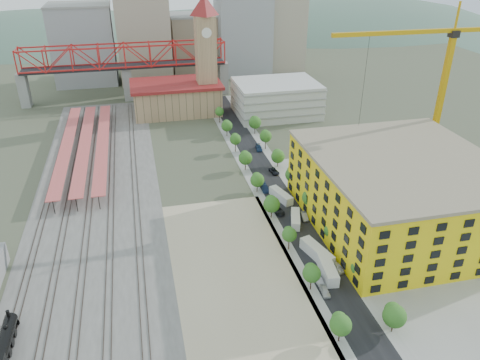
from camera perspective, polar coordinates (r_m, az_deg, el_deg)
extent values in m
plane|color=#474C38|center=(133.85, -1.71, -2.91)|extent=(400.00, 400.00, 0.00)
cube|color=#605E59|center=(147.96, -16.90, -1.01)|extent=(36.00, 165.00, 0.06)
cube|color=tan|center=(107.72, -0.44, -11.43)|extent=(28.00, 67.00, 0.06)
cube|color=black|center=(149.99, 3.15, 0.63)|extent=(12.00, 170.00, 0.06)
cube|color=gray|center=(148.70, 1.11, 0.41)|extent=(3.00, 170.00, 0.04)
cube|color=gray|center=(151.48, 5.15, 0.84)|extent=(3.00, 170.00, 0.04)
cube|color=gray|center=(133.36, 19.50, -4.77)|extent=(50.00, 90.00, 0.06)
cube|color=#382B23|center=(150.02, -22.48, -1.54)|extent=(0.12, 160.00, 0.18)
cube|color=#382B23|center=(149.75, -21.94, -1.49)|extent=(0.12, 160.00, 0.18)
cube|color=#382B23|center=(148.99, -20.23, -1.31)|extent=(0.12, 160.00, 0.18)
cube|color=#382B23|center=(148.77, -19.68, -1.26)|extent=(0.12, 160.00, 0.18)
cube|color=#382B23|center=(148.19, -17.94, -1.08)|extent=(0.12, 160.00, 0.18)
cube|color=#382B23|center=(148.04, -17.39, -1.02)|extent=(0.12, 160.00, 0.18)
cube|color=#382B23|center=(147.64, -15.64, -0.84)|extent=(0.12, 160.00, 0.18)
cube|color=#382B23|center=(147.54, -15.09, -0.79)|extent=(0.12, 160.00, 0.18)
cube|color=#382B23|center=(147.30, -12.94, -0.56)|extent=(0.12, 160.00, 0.18)
cube|color=#382B23|center=(147.27, -12.38, -0.51)|extent=(0.12, 160.00, 0.18)
cube|color=#CE4F52|center=(172.49, -20.37, 4.03)|extent=(4.00, 80.00, 0.25)
cylinder|color=black|center=(173.24, -20.26, 3.43)|extent=(0.24, 0.24, 4.00)
cube|color=#CE4F52|center=(171.72, -18.40, 4.26)|extent=(4.00, 80.00, 0.25)
cylinder|color=black|center=(172.47, -18.30, 3.65)|extent=(0.24, 0.24, 4.00)
cube|color=#CE4F52|center=(171.16, -16.41, 4.48)|extent=(4.00, 80.00, 0.25)
cylinder|color=black|center=(171.92, -16.32, 3.87)|extent=(0.24, 0.24, 4.00)
cube|color=tan|center=(205.55, -7.74, 9.78)|extent=(36.00, 22.00, 12.00)
cube|color=maroon|center=(203.70, -7.85, 11.52)|extent=(38.00, 24.00, 1.20)
cube|color=tan|center=(201.38, -4.15, 13.73)|extent=(8.00, 8.00, 40.00)
cylinder|color=white|center=(194.54, -4.09, 17.46)|extent=(4.00, 0.30, 4.00)
cube|color=silver|center=(201.65, 4.44, 9.90)|extent=(34.00, 26.00, 14.00)
cube|color=gray|center=(231.51, -24.83, 9.91)|extent=(4.00, 6.00, 15.00)
cube|color=gray|center=(230.35, -2.06, 12.33)|extent=(4.00, 6.00, 15.00)
cube|color=gray|center=(226.50, -13.52, 11.34)|extent=(4.00, 6.00, 15.00)
cube|color=black|center=(224.51, -13.75, 13.29)|extent=(90.00, 9.00, 1.00)
cube|color=yellow|center=(127.51, 18.97, -1.55)|extent=(44.00, 50.00, 18.00)
cube|color=gray|center=(123.46, 19.62, 2.27)|extent=(44.60, 50.60, 0.80)
cube|color=#9EA0A3|center=(258.99, -18.50, 15.31)|extent=(30.00, 25.00, 38.00)
cube|color=#B2A58C|center=(251.91, -11.75, 17.43)|extent=(26.00, 22.00, 52.00)
cube|color=gray|center=(270.70, -5.73, 16.14)|extent=(24.00, 24.00, 30.00)
cube|color=#9EA0A3|center=(263.06, 0.37, 19.26)|extent=(28.00, 22.00, 60.00)
cube|color=#B2A58C|center=(275.47, 5.22, 17.84)|extent=(22.00, 20.00, 44.00)
cube|color=brown|center=(279.47, -8.96, 15.89)|extent=(20.00, 20.00, 26.00)
ellipsoid|color=#4C6B59|center=(401.44, -20.58, 5.95)|extent=(396.00, 216.00, 180.00)
ellipsoid|color=#4C6B59|center=(410.77, -3.28, 4.57)|extent=(484.00, 264.00, 220.00)
ellipsoid|color=#4C6B59|center=(437.58, 12.48, 8.51)|extent=(418.00, 228.00, 190.00)
cylinder|color=black|center=(100.08, -26.74, -16.99)|extent=(2.42, 11.61, 2.42)
cylinder|color=black|center=(102.44, -26.42, -14.42)|extent=(0.68, 0.68, 1.55)
sphere|color=black|center=(100.64, -26.68, -15.71)|extent=(0.97, 0.97, 0.97)
cone|color=black|center=(105.72, -25.88, -15.11)|extent=(2.52, 1.55, 2.52)
cube|color=#D59C0D|center=(153.89, 23.01, 7.80)|extent=(1.52, 1.52, 42.86)
cube|color=black|center=(148.69, 24.62, 15.90)|extent=(2.38, 2.38, 1.90)
cube|color=#D59C0D|center=(138.82, 18.36, 16.67)|extent=(36.21, 1.74, 1.14)
cube|color=#D59C0D|center=(151.93, 26.52, 16.10)|extent=(11.45, 1.33, 1.14)
cube|color=#D59C0D|center=(148.00, 25.00, 17.68)|extent=(0.48, 0.48, 7.62)
cube|color=silver|center=(108.89, 10.58, -10.57)|extent=(3.93, 10.58, 2.83)
cube|color=silver|center=(113.45, 9.35, -8.69)|extent=(5.36, 10.73, 2.84)
cube|color=silver|center=(125.47, 6.77, -4.75)|extent=(4.78, 8.85, 2.35)
cube|color=silver|center=(135.80, 5.02, -1.92)|extent=(4.92, 9.43, 2.50)
imported|color=silver|center=(103.97, 10.31, -13.19)|extent=(2.01, 4.20, 1.39)
imported|color=#AEAEB4|center=(106.36, 9.60, -12.06)|extent=(1.79, 4.10, 1.31)
imported|color=black|center=(129.62, 4.65, -3.72)|extent=(3.24, 5.55, 1.45)
imported|color=navy|center=(140.65, 3.05, -0.98)|extent=(2.45, 5.30, 1.50)
imported|color=silver|center=(110.80, 11.89, -10.44)|extent=(1.90, 4.09, 1.36)
imported|color=gray|center=(127.79, 7.83, -4.41)|extent=(1.90, 4.44, 1.42)
imported|color=black|center=(151.04, 4.18, 1.06)|extent=(2.78, 4.94, 1.30)
imported|color=navy|center=(167.61, 2.31, 3.92)|extent=(2.66, 5.29, 1.47)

